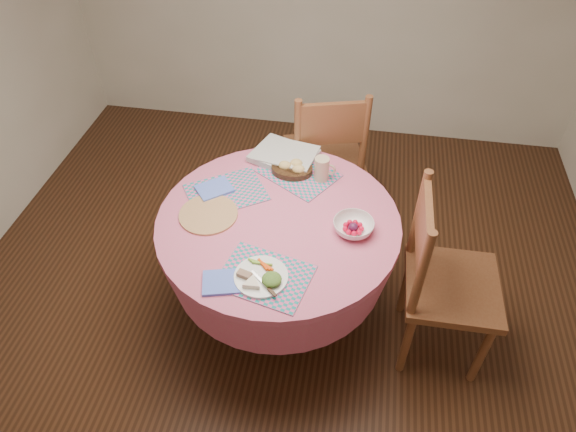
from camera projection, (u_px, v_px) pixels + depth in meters
name	position (u px, v px, depth m)	size (l,w,h in m)	color
ground	(280.00, 308.00, 3.11)	(4.00, 4.00, 0.00)	#331C0F
room_envelope	(275.00, 34.00, 1.92)	(4.01, 4.01, 2.71)	silver
dining_table	(279.00, 245.00, 2.72)	(1.24, 1.24, 0.75)	#CD5F7D
chair_right	(442.00, 278.00, 2.56)	(0.47, 0.49, 1.06)	brown
chair_back	(325.00, 155.00, 3.30)	(0.60, 0.58, 1.06)	brown
placemat_front	(265.00, 276.00, 2.31)	(0.40, 0.30, 0.01)	#178181
placemat_left	(226.00, 192.00, 2.73)	(0.40, 0.30, 0.01)	#178181
placemat_back	(298.00, 173.00, 2.85)	(0.40, 0.30, 0.01)	#178181
wicker_trivet	(208.00, 214.00, 2.61)	(0.30, 0.30, 0.01)	olive
napkin_near	(223.00, 282.00, 2.29)	(0.18, 0.14, 0.01)	#5772E1
napkin_far	(214.00, 189.00, 2.74)	(0.18, 0.14, 0.01)	#5772E1
dinner_plate	(262.00, 277.00, 2.29)	(0.25, 0.25, 0.05)	white
bread_bowl	(292.00, 168.00, 2.84)	(0.23, 0.23, 0.08)	black
latte_mug	(322.00, 169.00, 2.77)	(0.12, 0.08, 0.13)	tan
fruit_bowl	(353.00, 227.00, 2.51)	(0.22, 0.22, 0.06)	white
newspaper_stack	(284.00, 155.00, 2.93)	(0.41, 0.37, 0.04)	silver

